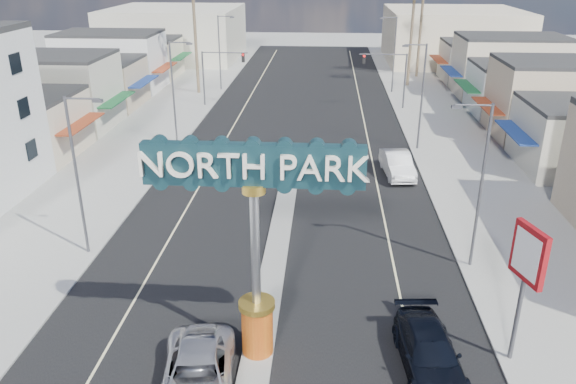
# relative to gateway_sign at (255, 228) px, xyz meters

# --- Properties ---
(ground) EXTENTS (160.00, 160.00, 0.00)m
(ground) POSITION_rel_gateway_sign_xyz_m (0.00, 28.02, -5.93)
(ground) COLOR gray
(ground) RESTS_ON ground
(road) EXTENTS (20.00, 120.00, 0.01)m
(road) POSITION_rel_gateway_sign_xyz_m (0.00, 28.02, -5.92)
(road) COLOR black
(road) RESTS_ON ground
(median_island) EXTENTS (1.30, 30.00, 0.16)m
(median_island) POSITION_rel_gateway_sign_xyz_m (0.00, 12.02, -5.85)
(median_island) COLOR gray
(median_island) RESTS_ON ground
(sidewalk_left) EXTENTS (8.00, 120.00, 0.12)m
(sidewalk_left) POSITION_rel_gateway_sign_xyz_m (-14.00, 28.02, -5.87)
(sidewalk_left) COLOR gray
(sidewalk_left) RESTS_ON ground
(sidewalk_right) EXTENTS (8.00, 120.00, 0.12)m
(sidewalk_right) POSITION_rel_gateway_sign_xyz_m (14.00, 28.02, -5.87)
(sidewalk_right) COLOR gray
(sidewalk_right) RESTS_ON ground
(storefront_row_left) EXTENTS (12.00, 42.00, 6.00)m
(storefront_row_left) POSITION_rel_gateway_sign_xyz_m (-24.00, 41.02, -2.93)
(storefront_row_left) COLOR beige
(storefront_row_left) RESTS_ON ground
(storefront_row_right) EXTENTS (12.00, 42.00, 6.00)m
(storefront_row_right) POSITION_rel_gateway_sign_xyz_m (24.00, 41.02, -2.93)
(storefront_row_right) COLOR #B7B29E
(storefront_row_right) RESTS_ON ground
(backdrop_far_left) EXTENTS (20.00, 20.00, 8.00)m
(backdrop_far_left) POSITION_rel_gateway_sign_xyz_m (-22.00, 73.02, -1.93)
(backdrop_far_left) COLOR #B7B29E
(backdrop_far_left) RESTS_ON ground
(backdrop_far_right) EXTENTS (20.00, 20.00, 8.00)m
(backdrop_far_right) POSITION_rel_gateway_sign_xyz_m (22.00, 73.02, -1.93)
(backdrop_far_right) COLOR beige
(backdrop_far_right) RESTS_ON ground
(gateway_sign) EXTENTS (8.20, 1.50, 9.15)m
(gateway_sign) POSITION_rel_gateway_sign_xyz_m (0.00, 0.00, 0.00)
(gateway_sign) COLOR #B7330E
(gateway_sign) RESTS_ON median_island
(traffic_signal_left) EXTENTS (5.09, 0.45, 6.00)m
(traffic_signal_left) POSITION_rel_gateway_sign_xyz_m (-9.18, 42.02, -1.65)
(traffic_signal_left) COLOR #47474C
(traffic_signal_left) RESTS_ON ground
(traffic_signal_right) EXTENTS (5.09, 0.45, 6.00)m
(traffic_signal_right) POSITION_rel_gateway_sign_xyz_m (9.18, 42.02, -1.65)
(traffic_signal_right) COLOR #47474C
(traffic_signal_right) RESTS_ON ground
(streetlight_l_near) EXTENTS (2.03, 0.22, 9.00)m
(streetlight_l_near) POSITION_rel_gateway_sign_xyz_m (-10.43, 8.02, -0.86)
(streetlight_l_near) COLOR #47474C
(streetlight_l_near) RESTS_ON ground
(streetlight_l_mid) EXTENTS (2.03, 0.22, 9.00)m
(streetlight_l_mid) POSITION_rel_gateway_sign_xyz_m (-10.43, 28.02, -0.86)
(streetlight_l_mid) COLOR #47474C
(streetlight_l_mid) RESTS_ON ground
(streetlight_l_far) EXTENTS (2.03, 0.22, 9.00)m
(streetlight_l_far) POSITION_rel_gateway_sign_xyz_m (-10.43, 50.02, -0.86)
(streetlight_l_far) COLOR #47474C
(streetlight_l_far) RESTS_ON ground
(streetlight_r_near) EXTENTS (2.03, 0.22, 9.00)m
(streetlight_r_near) POSITION_rel_gateway_sign_xyz_m (10.43, 8.02, -0.86)
(streetlight_r_near) COLOR #47474C
(streetlight_r_near) RESTS_ON ground
(streetlight_r_mid) EXTENTS (2.03, 0.22, 9.00)m
(streetlight_r_mid) POSITION_rel_gateway_sign_xyz_m (10.43, 28.02, -0.86)
(streetlight_r_mid) COLOR #47474C
(streetlight_r_mid) RESTS_ON ground
(streetlight_r_far) EXTENTS (2.03, 0.22, 9.00)m
(streetlight_r_far) POSITION_rel_gateway_sign_xyz_m (10.43, 50.02, -0.86)
(streetlight_r_far) COLOR #47474C
(streetlight_r_far) RESTS_ON ground
(palm_right_mid) EXTENTS (2.60, 2.60, 12.10)m
(palm_right_mid) POSITION_rel_gateway_sign_xyz_m (13.00, 54.02, 4.67)
(palm_right_mid) COLOR brown
(palm_right_mid) RESTS_ON ground
(suv_left) EXTENTS (3.54, 6.26, 1.65)m
(suv_left) POSITION_rel_gateway_sign_xyz_m (-2.00, -2.47, -5.10)
(suv_left) COLOR silver
(suv_left) RESTS_ON ground
(suv_right) EXTENTS (2.71, 5.67, 1.59)m
(suv_right) POSITION_rel_gateway_sign_xyz_m (7.01, -0.40, -5.13)
(suv_right) COLOR black
(suv_right) RESTS_ON ground
(car_parked_left) EXTENTS (2.46, 5.34, 1.77)m
(car_parked_left) POSITION_rel_gateway_sign_xyz_m (-6.62, 22.96, -5.04)
(car_parked_left) COLOR #5A5B5F
(car_parked_left) RESTS_ON ground
(car_parked_right) EXTENTS (2.42, 5.57, 1.78)m
(car_parked_right) POSITION_rel_gateway_sign_xyz_m (8.14, 21.64, -5.04)
(car_parked_right) COLOR silver
(car_parked_right) RESTS_ON ground
(bank_pylon_sign) EXTENTS (0.78, 1.86, 6.01)m
(bank_pylon_sign) POSITION_rel_gateway_sign_xyz_m (10.49, 0.37, -1.26)
(bank_pylon_sign) COLOR #47474C
(bank_pylon_sign) RESTS_ON sidewalk_right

